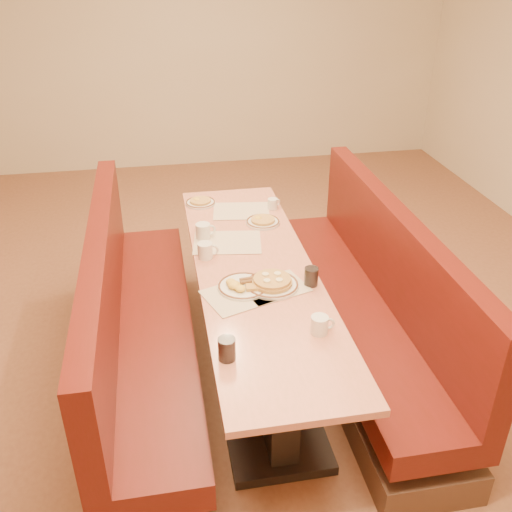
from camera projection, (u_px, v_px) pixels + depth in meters
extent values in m
plane|color=#9E6647|center=(256.00, 367.00, 3.77)|extent=(8.00, 8.00, 0.00)
cube|color=beige|center=(193.00, 47.00, 6.53)|extent=(6.00, 0.04, 2.80)
cube|color=black|center=(256.00, 363.00, 3.76)|extent=(0.55, 1.88, 0.06)
cube|color=black|center=(256.00, 323.00, 3.60)|extent=(0.15, 1.75, 0.71)
cube|color=#E37F69|center=(256.00, 272.00, 3.42)|extent=(0.70, 2.50, 0.04)
cube|color=#4C3326|center=(151.00, 367.00, 3.62)|extent=(0.55, 2.50, 0.20)
cube|color=#56130E|center=(147.00, 333.00, 3.49)|extent=(0.55, 2.50, 0.16)
cube|color=#56130E|center=(103.00, 283.00, 3.27)|extent=(0.12, 2.50, 0.60)
cube|color=#4C3326|center=(354.00, 343.00, 3.83)|extent=(0.55, 2.50, 0.20)
cube|color=#56130E|center=(358.00, 310.00, 3.70)|extent=(0.55, 2.50, 0.16)
cube|color=#56130E|center=(396.00, 256.00, 3.55)|extent=(0.12, 2.50, 0.60)
cube|color=beige|center=(243.00, 294.00, 3.16)|extent=(0.49, 0.42, 0.00)
cube|color=beige|center=(275.00, 287.00, 3.22)|extent=(0.41, 0.35, 0.00)
cube|color=beige|center=(227.00, 242.00, 3.70)|extent=(0.48, 0.39, 0.00)
cube|color=beige|center=(241.00, 211.00, 4.13)|extent=(0.44, 0.35, 0.00)
cylinder|color=silver|center=(272.00, 285.00, 3.23)|extent=(0.30, 0.30, 0.02)
torus|color=brown|center=(272.00, 284.00, 3.23)|extent=(0.30, 0.30, 0.01)
cylinder|color=gold|center=(272.00, 282.00, 3.22)|extent=(0.23, 0.23, 0.02)
cylinder|color=gold|center=(272.00, 279.00, 3.21)|extent=(0.21, 0.21, 0.02)
cylinder|color=beige|center=(277.00, 274.00, 3.24)|extent=(0.04, 0.04, 0.01)
cylinder|color=beige|center=(265.00, 274.00, 3.23)|extent=(0.04, 0.04, 0.01)
cylinder|color=beige|center=(267.00, 281.00, 3.17)|extent=(0.04, 0.04, 0.01)
cylinder|color=beige|center=(279.00, 280.00, 3.18)|extent=(0.04, 0.04, 0.01)
cylinder|color=silver|center=(243.00, 287.00, 3.22)|extent=(0.29, 0.29, 0.02)
torus|color=brown|center=(243.00, 285.00, 3.21)|extent=(0.28, 0.28, 0.01)
ellipsoid|color=yellow|center=(234.00, 285.00, 3.18)|extent=(0.07, 0.07, 0.04)
ellipsoid|color=yellow|center=(240.00, 288.00, 3.15)|extent=(0.06, 0.06, 0.03)
ellipsoid|color=yellow|center=(231.00, 282.00, 3.22)|extent=(0.06, 0.06, 0.03)
cylinder|color=brown|center=(249.00, 282.00, 3.23)|extent=(0.11, 0.03, 0.02)
cylinder|color=brown|center=(249.00, 279.00, 3.25)|extent=(0.11, 0.03, 0.02)
cube|color=gold|center=(254.00, 287.00, 3.18)|extent=(0.09, 0.07, 0.02)
cylinder|color=silver|center=(263.00, 222.00, 3.95)|extent=(0.24, 0.24, 0.02)
torus|color=brown|center=(263.00, 221.00, 3.95)|extent=(0.23, 0.23, 0.01)
cylinder|color=gold|center=(263.00, 220.00, 3.94)|extent=(0.17, 0.17, 0.02)
ellipsoid|color=yellow|center=(258.00, 218.00, 3.95)|extent=(0.05, 0.05, 0.02)
cylinder|color=silver|center=(201.00, 203.00, 4.24)|extent=(0.22, 0.22, 0.02)
torus|color=brown|center=(200.00, 202.00, 4.24)|extent=(0.22, 0.22, 0.01)
cylinder|color=gold|center=(200.00, 201.00, 4.23)|extent=(0.16, 0.16, 0.02)
ellipsoid|color=yellow|center=(196.00, 199.00, 4.24)|extent=(0.05, 0.05, 0.02)
cylinder|color=silver|center=(319.00, 325.00, 2.84)|extent=(0.09, 0.09, 0.09)
torus|color=silver|center=(329.00, 324.00, 2.84)|extent=(0.07, 0.02, 0.07)
cylinder|color=black|center=(320.00, 318.00, 2.82)|extent=(0.08, 0.08, 0.01)
cylinder|color=silver|center=(205.00, 251.00, 3.51)|extent=(0.09, 0.09, 0.10)
torus|color=silver|center=(213.00, 250.00, 3.51)|extent=(0.07, 0.02, 0.07)
cylinder|color=black|center=(205.00, 244.00, 3.49)|extent=(0.08, 0.08, 0.01)
cylinder|color=silver|center=(273.00, 204.00, 4.16)|extent=(0.07, 0.07, 0.08)
torus|color=silver|center=(277.00, 203.00, 4.17)|extent=(0.06, 0.03, 0.06)
cylinder|color=black|center=(273.00, 200.00, 4.14)|extent=(0.06, 0.06, 0.01)
cylinder|color=silver|center=(203.00, 231.00, 3.74)|extent=(0.10, 0.10, 0.10)
torus|color=silver|center=(211.00, 230.00, 3.75)|extent=(0.08, 0.03, 0.07)
cylinder|color=black|center=(203.00, 225.00, 3.71)|extent=(0.08, 0.08, 0.01)
cylinder|color=black|center=(227.00, 349.00, 2.65)|extent=(0.08, 0.08, 0.11)
cylinder|color=silver|center=(227.00, 349.00, 2.65)|extent=(0.08, 0.08, 0.11)
cylinder|color=black|center=(311.00, 277.00, 3.23)|extent=(0.07, 0.07, 0.11)
cylinder|color=silver|center=(311.00, 277.00, 3.23)|extent=(0.08, 0.08, 0.11)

